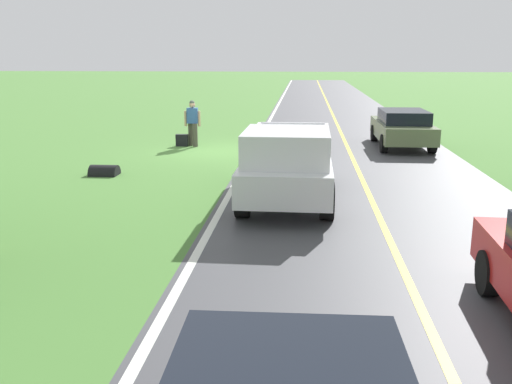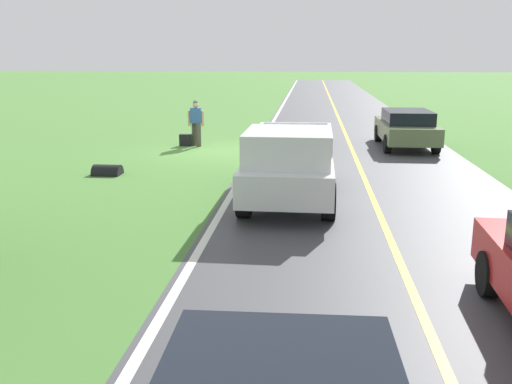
{
  "view_description": "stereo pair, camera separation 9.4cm",
  "coord_description": "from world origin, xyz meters",
  "px_view_note": "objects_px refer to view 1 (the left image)",
  "views": [
    {
      "loc": [
        -3.08,
        20.08,
        3.41
      ],
      "look_at": [
        -2.32,
        11.22,
        1.24
      ],
      "focal_mm": 39.46,
      "sensor_mm": 36.0,
      "label": 1
    },
    {
      "loc": [
        -3.18,
        20.07,
        3.41
      ],
      "look_at": [
        -2.32,
        11.22,
        1.24
      ],
      "focal_mm": 39.46,
      "sensor_mm": 36.0,
      "label": 2
    }
  ],
  "objects_px": {
    "pickup_truck_passing": "(288,162)",
    "hitchhiker_walking": "(193,120)",
    "suitcase_carried": "(182,140)",
    "sedan_near_oncoming": "(402,127)"
  },
  "relations": [
    {
      "from": "suitcase_carried",
      "to": "pickup_truck_passing",
      "type": "relative_size",
      "value": 0.08
    },
    {
      "from": "suitcase_carried",
      "to": "sedan_near_oncoming",
      "type": "bearing_deg",
      "value": 92.14
    },
    {
      "from": "pickup_truck_passing",
      "to": "sedan_near_oncoming",
      "type": "relative_size",
      "value": 1.23
    },
    {
      "from": "hitchhiker_walking",
      "to": "suitcase_carried",
      "type": "relative_size",
      "value": 3.8
    },
    {
      "from": "hitchhiker_walking",
      "to": "pickup_truck_passing",
      "type": "height_order",
      "value": "pickup_truck_passing"
    },
    {
      "from": "pickup_truck_passing",
      "to": "hitchhiker_walking",
      "type": "bearing_deg",
      "value": -64.48
    },
    {
      "from": "suitcase_carried",
      "to": "pickup_truck_passing",
      "type": "height_order",
      "value": "pickup_truck_passing"
    },
    {
      "from": "hitchhiker_walking",
      "to": "pickup_truck_passing",
      "type": "distance_m",
      "value": 9.01
    },
    {
      "from": "suitcase_carried",
      "to": "sedan_near_oncoming",
      "type": "relative_size",
      "value": 0.1
    },
    {
      "from": "sedan_near_oncoming",
      "to": "hitchhiker_walking",
      "type": "bearing_deg",
      "value": 3.01
    }
  ]
}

